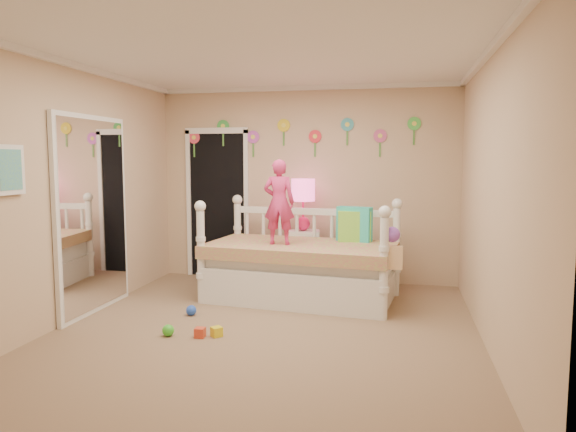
% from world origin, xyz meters
% --- Properties ---
extents(floor, '(4.00, 4.50, 0.01)m').
position_xyz_m(floor, '(0.00, 0.00, 0.00)').
color(floor, '#7F684C').
rests_on(floor, ground).
extents(ceiling, '(4.00, 4.50, 0.01)m').
position_xyz_m(ceiling, '(0.00, 0.00, 2.60)').
color(ceiling, white).
rests_on(ceiling, floor).
extents(back_wall, '(4.00, 0.01, 2.60)m').
position_xyz_m(back_wall, '(0.00, 2.25, 1.30)').
color(back_wall, tan).
rests_on(back_wall, floor).
extents(left_wall, '(0.01, 4.50, 2.60)m').
position_xyz_m(left_wall, '(-2.00, 0.00, 1.30)').
color(left_wall, tan).
rests_on(left_wall, floor).
extents(right_wall, '(0.01, 4.50, 2.60)m').
position_xyz_m(right_wall, '(2.00, 0.00, 1.30)').
color(right_wall, tan).
rests_on(right_wall, floor).
extents(crown_molding, '(4.00, 4.50, 0.06)m').
position_xyz_m(crown_molding, '(0.00, 0.00, 2.57)').
color(crown_molding, white).
rests_on(crown_molding, ceiling).
extents(daybed, '(2.31, 1.42, 1.19)m').
position_xyz_m(daybed, '(0.12, 1.25, 0.60)').
color(daybed, white).
rests_on(daybed, floor).
extents(pillow_turquoise, '(0.44, 0.26, 0.41)m').
position_xyz_m(pillow_turquoise, '(0.71, 1.55, 0.87)').
color(pillow_turquoise, '#22AAA7').
rests_on(pillow_turquoise, daybed).
extents(pillow_lime, '(0.40, 0.19, 0.36)m').
position_xyz_m(pillow_lime, '(0.71, 1.51, 0.84)').
color(pillow_lime, '#88DF44').
rests_on(pillow_lime, daybed).
extents(child, '(0.37, 0.25, 0.98)m').
position_xyz_m(child, '(-0.11, 1.12, 1.15)').
color(child, '#DA3170').
rests_on(child, daybed).
extents(nightstand, '(0.47, 0.38, 0.71)m').
position_xyz_m(nightstand, '(0.01, 1.97, 0.36)').
color(nightstand, white).
rests_on(nightstand, floor).
extents(table_lamp, '(0.31, 0.31, 0.67)m').
position_xyz_m(table_lamp, '(0.01, 1.97, 1.16)').
color(table_lamp, '#F52063').
rests_on(table_lamp, nightstand).
extents(closet_doorway, '(0.90, 0.04, 2.07)m').
position_xyz_m(closet_doorway, '(-1.25, 2.23, 1.03)').
color(closet_doorway, black).
rests_on(closet_doorway, back_wall).
extents(flower_decals, '(3.40, 0.02, 0.50)m').
position_xyz_m(flower_decals, '(-0.09, 2.24, 1.94)').
color(flower_decals, '#B2668C').
rests_on(flower_decals, back_wall).
extents(mirror_closet, '(0.07, 1.30, 2.10)m').
position_xyz_m(mirror_closet, '(-1.96, 0.30, 1.05)').
color(mirror_closet, white).
rests_on(mirror_closet, left_wall).
extents(wall_picture, '(0.05, 0.34, 0.42)m').
position_xyz_m(wall_picture, '(-1.97, -0.90, 1.55)').
color(wall_picture, white).
rests_on(wall_picture, left_wall).
extents(hanging_bag, '(0.20, 0.16, 0.36)m').
position_xyz_m(hanging_bag, '(1.17, 0.67, 0.72)').
color(hanging_bag, beige).
rests_on(hanging_bag, daybed).
extents(toy_scatter, '(0.91, 1.37, 0.11)m').
position_xyz_m(toy_scatter, '(-0.68, 0.16, 0.06)').
color(toy_scatter, '#996666').
rests_on(toy_scatter, floor).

